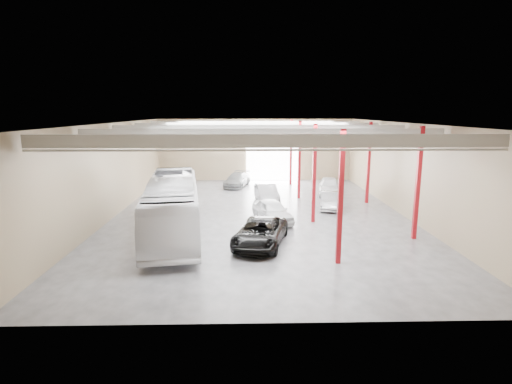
{
  "coord_description": "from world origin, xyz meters",
  "views": [
    {
      "loc": [
        -0.99,
        -29.74,
        7.84
      ],
      "look_at": [
        -0.32,
        -1.92,
        2.2
      ],
      "focal_mm": 28.0,
      "sensor_mm": 36.0,
      "label": 1
    }
  ],
  "objects_px": {
    "car_right_far": "(329,186)",
    "black_sedan": "(260,233)",
    "car_row_c": "(237,180)",
    "car_row_b": "(267,193)",
    "car_right_near": "(329,200)",
    "coach_bus": "(173,206)",
    "car_row_a": "(272,211)"
  },
  "relations": [
    {
      "from": "car_right_near",
      "to": "car_right_far",
      "type": "height_order",
      "value": "car_right_far"
    },
    {
      "from": "coach_bus",
      "to": "car_row_a",
      "type": "xyz_separation_m",
      "value": [
        6.62,
        2.75,
        -1.06
      ]
    },
    {
      "from": "car_row_b",
      "to": "car_row_c",
      "type": "distance_m",
      "value": 7.99
    },
    {
      "from": "coach_bus",
      "to": "car_right_near",
      "type": "xyz_separation_m",
      "value": [
        11.57,
        6.64,
        -1.18
      ]
    },
    {
      "from": "car_right_near",
      "to": "car_row_b",
      "type": "bearing_deg",
      "value": 164.76
    },
    {
      "from": "car_row_b",
      "to": "car_right_near",
      "type": "bearing_deg",
      "value": -32.62
    },
    {
      "from": "car_row_a",
      "to": "car_row_b",
      "type": "height_order",
      "value": "car_row_a"
    },
    {
      "from": "car_row_a",
      "to": "car_right_near",
      "type": "distance_m",
      "value": 6.3
    },
    {
      "from": "black_sedan",
      "to": "car_row_a",
      "type": "distance_m",
      "value": 5.3
    },
    {
      "from": "black_sedan",
      "to": "car_right_far",
      "type": "bearing_deg",
      "value": 78.32
    },
    {
      "from": "car_right_near",
      "to": "car_right_far",
      "type": "bearing_deg",
      "value": 89.81
    },
    {
      "from": "car_row_c",
      "to": "car_right_near",
      "type": "distance_m",
      "value": 12.69
    },
    {
      "from": "car_right_near",
      "to": "black_sedan",
      "type": "bearing_deg",
      "value": -112.26
    },
    {
      "from": "car_row_b",
      "to": "car_right_far",
      "type": "xyz_separation_m",
      "value": [
        6.16,
        3.06,
        0.03
      ]
    },
    {
      "from": "black_sedan",
      "to": "car_row_c",
      "type": "relative_size",
      "value": 1.15
    },
    {
      "from": "car_row_c",
      "to": "car_right_far",
      "type": "bearing_deg",
      "value": -12.02
    },
    {
      "from": "car_right_near",
      "to": "car_row_a",
      "type": "bearing_deg",
      "value": -130.69
    },
    {
      "from": "car_right_far",
      "to": "black_sedan",
      "type": "bearing_deg",
      "value": -105.09
    },
    {
      "from": "car_row_b",
      "to": "car_right_far",
      "type": "relative_size",
      "value": 0.99
    },
    {
      "from": "car_right_far",
      "to": "car_row_a",
      "type": "bearing_deg",
      "value": -111.9
    },
    {
      "from": "car_row_a",
      "to": "car_right_near",
      "type": "height_order",
      "value": "car_row_a"
    },
    {
      "from": "car_right_near",
      "to": "coach_bus",
      "type": "bearing_deg",
      "value": -139.02
    },
    {
      "from": "black_sedan",
      "to": "car_row_b",
      "type": "height_order",
      "value": "black_sedan"
    },
    {
      "from": "black_sedan",
      "to": "car_right_near",
      "type": "distance_m",
      "value": 10.89
    },
    {
      "from": "black_sedan",
      "to": "car_right_near",
      "type": "xyz_separation_m",
      "value": [
        5.99,
        9.1,
        -0.11
      ]
    },
    {
      "from": "car_row_b",
      "to": "car_right_far",
      "type": "distance_m",
      "value": 6.88
    },
    {
      "from": "car_row_a",
      "to": "car_row_b",
      "type": "distance_m",
      "value": 6.4
    },
    {
      "from": "coach_bus",
      "to": "car_right_near",
      "type": "distance_m",
      "value": 13.39
    },
    {
      "from": "black_sedan",
      "to": "car_row_c",
      "type": "height_order",
      "value": "black_sedan"
    },
    {
      "from": "black_sedan",
      "to": "coach_bus",
      "type": "bearing_deg",
      "value": 170.45
    },
    {
      "from": "car_row_c",
      "to": "car_row_b",
      "type": "bearing_deg",
      "value": -55.34
    },
    {
      "from": "black_sedan",
      "to": "car_row_b",
      "type": "bearing_deg",
      "value": 99.52
    }
  ]
}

